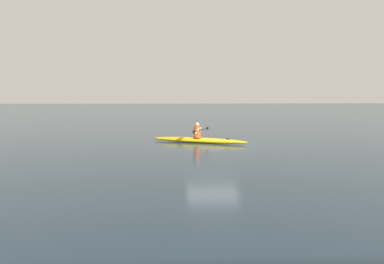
# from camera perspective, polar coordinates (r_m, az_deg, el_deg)

# --- Properties ---
(ground_plane) EXTENTS (160.00, 160.00, 0.00)m
(ground_plane) POSITION_cam_1_polar(r_m,az_deg,el_deg) (17.92, 3.24, -2.07)
(ground_plane) COLOR #233847
(kayak) EXTENTS (4.86, 2.52, 0.27)m
(kayak) POSITION_cam_1_polar(r_m,az_deg,el_deg) (18.85, 1.07, -1.25)
(kayak) COLOR #EAB214
(kayak) RESTS_ON ground
(kayaker) EXTENTS (1.02, 2.29, 0.77)m
(kayaker) POSITION_cam_1_polar(r_m,az_deg,el_deg) (18.82, 0.88, 0.18)
(kayaker) COLOR #E04C14
(kayaker) RESTS_ON kayak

